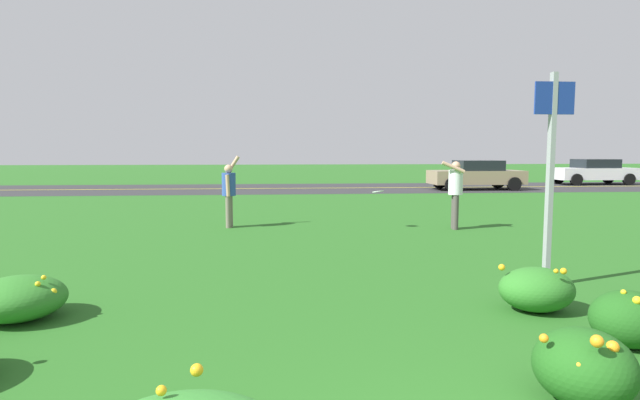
% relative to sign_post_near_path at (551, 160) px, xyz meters
% --- Properties ---
extents(ground_plane, '(120.00, 120.00, 0.00)m').
position_rel_sign_post_near_path_xyz_m(ground_plane, '(-2.36, 7.09, -1.78)').
color(ground_plane, '#26601E').
extents(highway_strip, '(120.00, 7.34, 0.01)m').
position_rel_sign_post_near_path_xyz_m(highway_strip, '(-2.36, 19.38, -1.78)').
color(highway_strip, '#2D2D30').
rests_on(highway_strip, ground).
extents(highway_center_stripe, '(120.00, 0.16, 0.00)m').
position_rel_sign_post_near_path_xyz_m(highway_center_stripe, '(-2.36, 19.38, -1.77)').
color(highway_center_stripe, yellow).
rests_on(highway_center_stripe, ground).
extents(daylily_clump_front_right, '(0.74, 0.77, 0.64)m').
position_rel_sign_post_near_path_xyz_m(daylily_clump_front_right, '(-1.50, -3.24, -1.49)').
color(daylily_clump_front_right, '#1E5619').
rests_on(daylily_clump_front_right, ground).
extents(daylily_clump_mid_right, '(0.73, 0.68, 0.57)m').
position_rel_sign_post_near_path_xyz_m(daylily_clump_mid_right, '(-0.39, -2.21, -1.50)').
color(daylily_clump_mid_right, '#1E5619').
rests_on(daylily_clump_mid_right, ground).
extents(daylily_clump_front_left, '(1.03, 1.00, 0.52)m').
position_rel_sign_post_near_path_xyz_m(daylily_clump_front_left, '(-6.69, -0.85, -1.53)').
color(daylily_clump_front_left, '#2D7526').
rests_on(daylily_clump_front_left, ground).
extents(daylily_clump_front_center, '(0.88, 0.75, 0.58)m').
position_rel_sign_post_near_path_xyz_m(daylily_clump_front_center, '(-0.71, -1.06, -1.52)').
color(daylily_clump_front_center, '#2D7526').
rests_on(daylily_clump_front_center, ground).
extents(sign_post_near_path, '(0.56, 0.10, 2.97)m').
position_rel_sign_post_near_path_xyz_m(sign_post_near_path, '(0.00, 0.00, 0.00)').
color(sign_post_near_path, '#93969B').
rests_on(sign_post_near_path, ground).
extents(person_thrower_blue_shirt, '(0.45, 0.51, 1.79)m').
position_rel_sign_post_near_path_xyz_m(person_thrower_blue_shirt, '(-4.93, 6.05, -0.84)').
color(person_thrower_blue_shirt, '#2D4C9E').
rests_on(person_thrower_blue_shirt, ground).
extents(person_catcher_white_shirt, '(0.58, 0.51, 1.67)m').
position_rel_sign_post_near_path_xyz_m(person_catcher_white_shirt, '(0.57, 5.28, -0.79)').
color(person_catcher_white_shirt, silver).
rests_on(person_catcher_white_shirt, ground).
extents(frisbee_white, '(0.28, 0.28, 0.10)m').
position_rel_sign_post_near_path_xyz_m(frisbee_white, '(-1.28, 5.52, -0.86)').
color(frisbee_white, white).
extents(car_white_leftmost, '(4.50, 2.00, 1.45)m').
position_rel_sign_post_near_path_xyz_m(car_white_leftmost, '(14.45, 21.03, -1.04)').
color(car_white_leftmost, silver).
rests_on(car_white_leftmost, ground).
extents(car_tan_center_left, '(4.50, 2.00, 1.45)m').
position_rel_sign_post_near_path_xyz_m(car_tan_center_left, '(6.16, 17.72, -1.04)').
color(car_tan_center_left, '#937F60').
rests_on(car_tan_center_left, ground).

